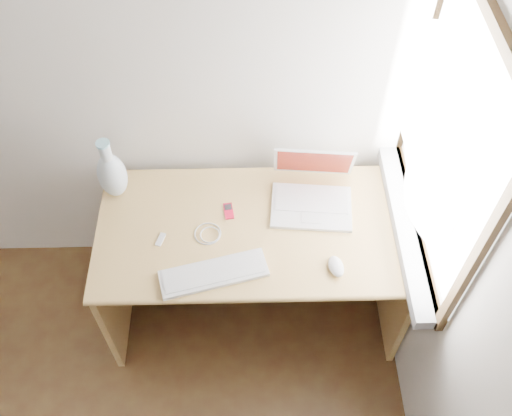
{
  "coord_description": "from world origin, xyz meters",
  "views": [
    {
      "loc": [
        1.0,
        -0.15,
        2.84
      ],
      "look_at": [
        1.03,
        1.35,
        0.88
      ],
      "focal_mm": 40.0,
      "sensor_mm": 36.0,
      "label": 1
    }
  ],
  "objects_px": {
    "external_keyboard": "(214,273)",
    "vase": "(112,174)",
    "desk": "(254,239)",
    "laptop": "(311,192)"
  },
  "relations": [
    {
      "from": "laptop",
      "to": "external_keyboard",
      "type": "xyz_separation_m",
      "value": [
        -0.44,
        -0.39,
        -0.05
      ]
    },
    {
      "from": "external_keyboard",
      "to": "vase",
      "type": "height_order",
      "value": "vase"
    },
    {
      "from": "desk",
      "to": "laptop",
      "type": "bearing_deg",
      "value": 13.77
    },
    {
      "from": "laptop",
      "to": "external_keyboard",
      "type": "height_order",
      "value": "laptop"
    },
    {
      "from": "desk",
      "to": "laptop",
      "type": "relative_size",
      "value": 3.66
    },
    {
      "from": "desk",
      "to": "vase",
      "type": "height_order",
      "value": "vase"
    },
    {
      "from": "laptop",
      "to": "external_keyboard",
      "type": "bearing_deg",
      "value": -132.91
    },
    {
      "from": "external_keyboard",
      "to": "vase",
      "type": "bearing_deg",
      "value": 121.53
    },
    {
      "from": "laptop",
      "to": "vase",
      "type": "distance_m",
      "value": 0.91
    },
    {
      "from": "external_keyboard",
      "to": "vase",
      "type": "xyz_separation_m",
      "value": [
        -0.46,
        0.46,
        0.13
      ]
    }
  ]
}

